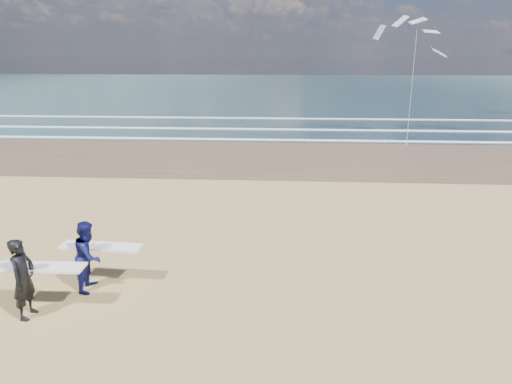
{
  "coord_description": "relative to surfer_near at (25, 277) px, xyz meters",
  "views": [
    {
      "loc": [
        4.96,
        -9.66,
        6.07
      ],
      "look_at": [
        3.94,
        6.0,
        1.25
      ],
      "focal_mm": 32.0,
      "sensor_mm": 36.0,
      "label": 1
    }
  ],
  "objects": [
    {
      "name": "foam_breakers",
      "position": [
        21.09,
        28.49,
        -0.96
      ],
      "size": [
        220.0,
        11.7,
        0.05
      ],
      "color": "white",
      "rests_on": "ground"
    },
    {
      "name": "surfer_near",
      "position": [
        0.0,
        0.0,
        0.0
      ],
      "size": [
        2.21,
        1.0,
        1.99
      ],
      "color": "black",
      "rests_on": "ground"
    },
    {
      "name": "ocean",
      "position": [
        21.09,
        72.39,
        -1.0
      ],
      "size": [
        220.0,
        100.0,
        0.02
      ],
      "primitive_type": "cube",
      "color": "#162A32",
      "rests_on": "ground"
    },
    {
      "name": "kite_1",
      "position": [
        15.0,
        24.68,
        4.08
      ],
      "size": [
        5.5,
        4.71,
        9.31
      ],
      "color": "slate",
      "rests_on": "ground"
    },
    {
      "name": "surfer_far",
      "position": [
        0.95,
        1.43,
        -0.05
      ],
      "size": [
        2.23,
        1.14,
        1.9
      ],
      "color": "#0C0F46",
      "rests_on": "ground"
    }
  ]
}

